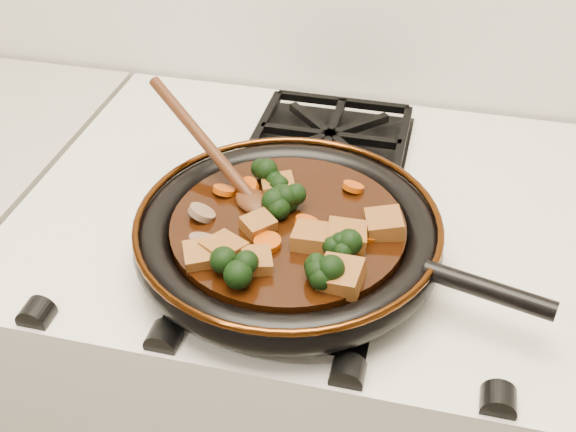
# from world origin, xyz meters

# --- Properties ---
(stove) EXTENTS (0.76, 0.60, 0.90)m
(stove) POSITION_xyz_m (0.00, 1.69, 0.45)
(stove) COLOR silver
(stove) RESTS_ON ground
(burner_grate_front) EXTENTS (0.23, 0.23, 0.03)m
(burner_grate_front) POSITION_xyz_m (0.00, 1.55, 0.91)
(burner_grate_front) COLOR black
(burner_grate_front) RESTS_ON stove
(burner_grate_back) EXTENTS (0.23, 0.23, 0.03)m
(burner_grate_back) POSITION_xyz_m (0.00, 1.83, 0.91)
(burner_grate_back) COLOR black
(burner_grate_back) RESTS_ON stove
(skillet) EXTENTS (0.48, 0.36, 0.05)m
(skillet) POSITION_xyz_m (0.00, 1.57, 0.94)
(skillet) COLOR black
(skillet) RESTS_ON burner_grate_front
(braising_sauce) EXTENTS (0.28, 0.28, 0.02)m
(braising_sauce) POSITION_xyz_m (-0.00, 1.57, 0.95)
(braising_sauce) COLOR black
(braising_sauce) RESTS_ON skillet
(tofu_cube_0) EXTENTS (0.05, 0.05, 0.03)m
(tofu_cube_0) POSITION_xyz_m (0.07, 1.55, 0.97)
(tofu_cube_0) COLOR brown
(tofu_cube_0) RESTS_ON braising_sauce
(tofu_cube_1) EXTENTS (0.04, 0.04, 0.02)m
(tofu_cube_1) POSITION_xyz_m (-0.02, 1.49, 0.97)
(tofu_cube_1) COLOR brown
(tofu_cube_1) RESTS_ON braising_sauce
(tofu_cube_2) EXTENTS (0.05, 0.05, 0.03)m
(tofu_cube_2) POSITION_xyz_m (-0.03, 1.63, 0.97)
(tofu_cube_2) COLOR brown
(tofu_cube_2) RESTS_ON braising_sauce
(tofu_cube_3) EXTENTS (0.05, 0.05, 0.02)m
(tofu_cube_3) POSITION_xyz_m (-0.03, 1.55, 0.97)
(tofu_cube_3) COLOR brown
(tofu_cube_3) RESTS_ON braising_sauce
(tofu_cube_4) EXTENTS (0.05, 0.05, 0.03)m
(tofu_cube_4) POSITION_xyz_m (0.08, 1.48, 0.97)
(tofu_cube_4) COLOR brown
(tofu_cube_4) RESTS_ON braising_sauce
(tofu_cube_5) EXTENTS (0.04, 0.04, 0.03)m
(tofu_cube_5) POSITION_xyz_m (0.03, 1.54, 0.97)
(tofu_cube_5) COLOR brown
(tofu_cube_5) RESTS_ON braising_sauce
(tofu_cube_6) EXTENTS (0.06, 0.06, 0.03)m
(tofu_cube_6) POSITION_xyz_m (-0.06, 1.50, 0.97)
(tofu_cube_6) COLOR brown
(tofu_cube_6) RESTS_ON braising_sauce
(tofu_cube_7) EXTENTS (0.05, 0.05, 0.03)m
(tofu_cube_7) POSITION_xyz_m (-0.08, 1.48, 0.97)
(tofu_cube_7) COLOR brown
(tofu_cube_7) RESTS_ON braising_sauce
(tofu_cube_8) EXTENTS (0.05, 0.05, 0.03)m
(tofu_cube_8) POSITION_xyz_m (0.11, 1.58, 0.97)
(tofu_cube_8) COLOR brown
(tofu_cube_8) RESTS_ON braising_sauce
(broccoli_floret_0) EXTENTS (0.09, 0.09, 0.06)m
(broccoli_floret_0) POSITION_xyz_m (-0.03, 1.47, 0.97)
(broccoli_floret_0) COLOR black
(broccoli_floret_0) RESTS_ON braising_sauce
(broccoli_floret_1) EXTENTS (0.08, 0.09, 0.06)m
(broccoli_floret_1) POSITION_xyz_m (0.07, 1.53, 0.97)
(broccoli_floret_1) COLOR black
(broccoli_floret_1) RESTS_ON braising_sauce
(broccoli_floret_2) EXTENTS (0.08, 0.09, 0.07)m
(broccoli_floret_2) POSITION_xyz_m (-0.04, 1.64, 0.97)
(broccoli_floret_2) COLOR black
(broccoli_floret_2) RESTS_ON braising_sauce
(broccoli_floret_3) EXTENTS (0.08, 0.08, 0.08)m
(broccoli_floret_3) POSITION_xyz_m (-0.02, 1.59, 0.97)
(broccoli_floret_3) COLOR black
(broccoli_floret_3) RESTS_ON braising_sauce
(broccoli_floret_4) EXTENTS (0.07, 0.07, 0.07)m
(broccoli_floret_4) POSITION_xyz_m (0.05, 1.48, 0.97)
(broccoli_floret_4) COLOR black
(broccoli_floret_4) RESTS_ON braising_sauce
(broccoli_floret_5) EXTENTS (0.08, 0.08, 0.05)m
(broccoli_floret_5) POSITION_xyz_m (-0.01, 1.61, 0.97)
(broccoli_floret_5) COLOR black
(broccoli_floret_5) RESTS_ON braising_sauce
(carrot_coin_0) EXTENTS (0.04, 0.03, 0.03)m
(carrot_coin_0) POSITION_xyz_m (-0.07, 1.62, 0.96)
(carrot_coin_0) COLOR #AA3B04
(carrot_coin_0) RESTS_ON braising_sauce
(carrot_coin_1) EXTENTS (0.03, 0.03, 0.01)m
(carrot_coin_1) POSITION_xyz_m (-0.01, 1.53, 0.96)
(carrot_coin_1) COLOR #AA3B04
(carrot_coin_1) RESTS_ON braising_sauce
(carrot_coin_2) EXTENTS (0.03, 0.03, 0.02)m
(carrot_coin_2) POSITION_xyz_m (0.09, 1.57, 0.96)
(carrot_coin_2) COLOR #AA3B04
(carrot_coin_2) RESTS_ON braising_sauce
(carrot_coin_3) EXTENTS (0.03, 0.03, 0.02)m
(carrot_coin_3) POSITION_xyz_m (0.06, 1.65, 0.96)
(carrot_coin_3) COLOR #AA3B04
(carrot_coin_3) RESTS_ON braising_sauce
(carrot_coin_4) EXTENTS (0.03, 0.03, 0.02)m
(carrot_coin_4) POSITION_xyz_m (0.02, 1.57, 0.96)
(carrot_coin_4) COLOR #AA3B04
(carrot_coin_4) RESTS_ON braising_sauce
(carrot_coin_5) EXTENTS (0.03, 0.03, 0.02)m
(carrot_coin_5) POSITION_xyz_m (-0.09, 1.61, 0.96)
(carrot_coin_5) COLOR #AA3B04
(carrot_coin_5) RESTS_ON braising_sauce
(mushroom_slice_0) EXTENTS (0.05, 0.05, 0.02)m
(mushroom_slice_0) POSITION_xyz_m (-0.08, 1.51, 0.97)
(mushroom_slice_0) COLOR brown
(mushroom_slice_0) RESTS_ON braising_sauce
(mushroom_slice_1) EXTENTS (0.05, 0.05, 0.02)m
(mushroom_slice_1) POSITION_xyz_m (-0.10, 1.56, 0.97)
(mushroom_slice_1) COLOR brown
(mushroom_slice_1) RESTS_ON braising_sauce
(mushroom_slice_2) EXTENTS (0.04, 0.04, 0.02)m
(mushroom_slice_2) POSITION_xyz_m (0.08, 1.51, 0.97)
(mushroom_slice_2) COLOR brown
(mushroom_slice_2) RESTS_ON braising_sauce
(wooden_spoon) EXTENTS (0.13, 0.11, 0.23)m
(wooden_spoon) POSITION_xyz_m (-0.10, 1.63, 0.98)
(wooden_spoon) COLOR #3F1E0D
(wooden_spoon) RESTS_ON braising_sauce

